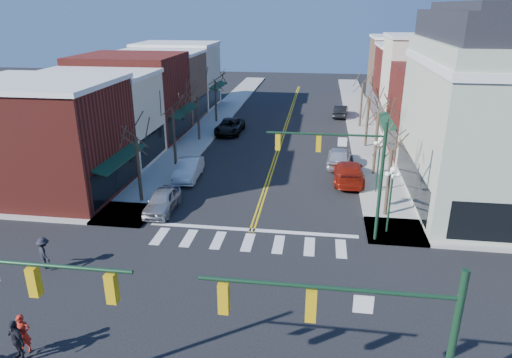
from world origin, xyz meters
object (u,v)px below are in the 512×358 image
at_px(lamppost_corner, 391,189).
at_px(car_right_far, 341,111).
at_px(lamppost_midblock, 379,155).
at_px(pedestrian_dark_a, 16,340).
at_px(car_left_far, 230,126).
at_px(car_left_near, 162,201).
at_px(car_right_near, 349,172).
at_px(car_left_mid, 188,169).
at_px(pedestrian_red_a, 23,334).
at_px(pedestrian_dark_b, 44,253).
at_px(car_right_mid, 339,157).

distance_m(lamppost_corner, car_right_far, 31.66).
bearing_deg(lamppost_midblock, pedestrian_dark_a, -128.42).
relative_size(car_left_far, car_right_far, 1.24).
bearing_deg(lamppost_midblock, car_left_near, -160.18).
distance_m(lamppost_corner, car_right_near, 9.10).
distance_m(lamppost_midblock, car_left_near, 15.68).
height_order(car_right_near, car_right_far, car_right_near).
xyz_separation_m(car_left_near, car_right_far, (12.80, 30.29, -0.00)).
relative_size(car_left_mid, car_right_far, 1.07).
distance_m(car_left_near, pedestrian_dark_a, 14.31).
relative_size(car_left_mid, car_left_far, 0.86).
bearing_deg(car_left_mid, pedestrian_dark_a, -95.59).
xyz_separation_m(car_left_near, car_right_near, (12.69, 7.40, 0.08)).
bearing_deg(pedestrian_dark_a, pedestrian_red_a, 116.17).
xyz_separation_m(lamppost_midblock, car_left_far, (-14.02, 15.30, -2.19)).
bearing_deg(car_left_near, pedestrian_dark_b, -115.24).
bearing_deg(car_left_far, pedestrian_red_a, -90.98).
relative_size(car_left_far, pedestrian_dark_b, 3.20).
height_order(car_right_far, pedestrian_dark_b, pedestrian_dark_b).
bearing_deg(car_right_mid, lamppost_corner, 105.62).
bearing_deg(lamppost_corner, car_right_mid, 101.65).
bearing_deg(car_right_near, car_right_far, -89.99).
distance_m(car_left_mid, pedestrian_dark_b, 14.78).
relative_size(car_right_mid, pedestrian_dark_b, 2.86).
xyz_separation_m(car_left_mid, car_right_mid, (12.05, 4.81, 0.05)).
bearing_deg(car_right_far, lamppost_corner, 99.90).
distance_m(car_left_mid, car_left_far, 14.24).
xyz_separation_m(lamppost_corner, pedestrian_red_a, (-15.50, -12.63, -1.98)).
height_order(car_right_far, pedestrian_dark_a, pedestrian_dark_a).
height_order(pedestrian_red_a, pedestrian_dark_a, pedestrian_dark_a).
distance_m(car_right_mid, pedestrian_dark_a, 28.53).
xyz_separation_m(car_left_mid, pedestrian_dark_a, (-0.90, -20.61, 0.24)).
xyz_separation_m(lamppost_midblock, car_left_mid, (-14.60, 1.07, -2.17)).
bearing_deg(car_left_mid, car_right_mid, 18.66).
xyz_separation_m(car_right_mid, pedestrian_red_a, (-12.95, -25.01, 0.14)).
height_order(pedestrian_red_a, pedestrian_dark_b, pedestrian_dark_b).
relative_size(car_right_far, pedestrian_red_a, 2.70).
bearing_deg(lamppost_corner, pedestrian_dark_a, -139.93).
xyz_separation_m(car_right_far, pedestrian_red_a, (-13.70, -44.16, 0.24)).
xyz_separation_m(lamppost_corner, car_right_far, (-1.80, 31.53, -2.22)).
height_order(lamppost_corner, pedestrian_dark_a, lamppost_corner).
xyz_separation_m(pedestrian_red_a, pedestrian_dark_a, (0.00, -0.41, 0.05)).
bearing_deg(pedestrian_dark_b, lamppost_corner, -116.53).
distance_m(car_right_mid, pedestrian_red_a, 28.16).
xyz_separation_m(lamppost_corner, car_left_mid, (-14.60, 7.57, -2.17)).
relative_size(car_right_near, pedestrian_dark_b, 3.26).
bearing_deg(car_left_near, lamppost_corner, -5.84).
relative_size(car_left_far, pedestrian_dark_a, 3.17).
relative_size(car_left_near, pedestrian_red_a, 2.61).
height_order(car_right_near, pedestrian_dark_b, pedestrian_dark_b).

